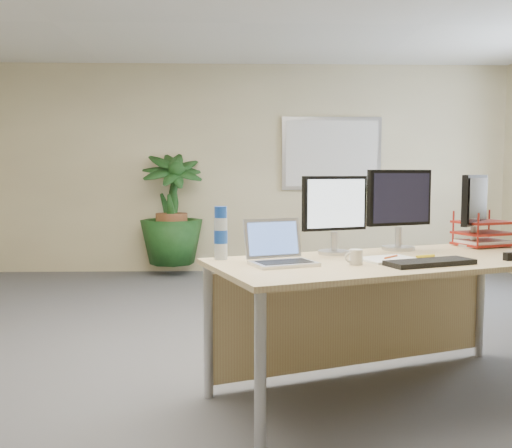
{
  "coord_description": "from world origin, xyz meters",
  "views": [
    {
      "loc": [
        -0.01,
        -3.49,
        1.3
      ],
      "look_at": [
        0.1,
        0.35,
        0.95
      ],
      "focal_mm": 40.0,
      "sensor_mm": 36.0,
      "label": 1
    }
  ],
  "objects_px": {
    "monitor_left": "(335,209)",
    "monitor_right": "(399,204)",
    "desk": "(384,285)",
    "laptop": "(279,252)",
    "floor_plant": "(172,217)"
  },
  "relations": [
    {
      "from": "monitor_left",
      "to": "monitor_right",
      "type": "xyz_separation_m",
      "value": [
        0.44,
        0.18,
        0.02
      ]
    },
    {
      "from": "desk",
      "to": "monitor_left",
      "type": "relative_size",
      "value": 4.86
    },
    {
      "from": "desk",
      "to": "laptop",
      "type": "xyz_separation_m",
      "value": [
        -0.64,
        -0.25,
        0.23
      ]
    },
    {
      "from": "monitor_right",
      "to": "laptop",
      "type": "height_order",
      "value": "monitor_right"
    },
    {
      "from": "floor_plant",
      "to": "monitor_left",
      "type": "xyz_separation_m",
      "value": [
        1.43,
        -3.79,
        0.33
      ]
    },
    {
      "from": "desk",
      "to": "laptop",
      "type": "distance_m",
      "value": 0.73
    },
    {
      "from": "floor_plant",
      "to": "monitor_right",
      "type": "xyz_separation_m",
      "value": [
        1.87,
        -3.62,
        0.35
      ]
    },
    {
      "from": "monitor_left",
      "to": "monitor_right",
      "type": "relative_size",
      "value": 0.92
    },
    {
      "from": "desk",
      "to": "monitor_right",
      "type": "distance_m",
      "value": 0.56
    },
    {
      "from": "floor_plant",
      "to": "desk",
      "type": "bearing_deg",
      "value": -66.3
    },
    {
      "from": "monitor_left",
      "to": "floor_plant",
      "type": "bearing_deg",
      "value": 110.6
    },
    {
      "from": "monitor_right",
      "to": "laptop",
      "type": "relative_size",
      "value": 1.24
    },
    {
      "from": "desk",
      "to": "monitor_right",
      "type": "bearing_deg",
      "value": 59.83
    },
    {
      "from": "desk",
      "to": "monitor_left",
      "type": "bearing_deg",
      "value": 160.83
    },
    {
      "from": "monitor_left",
      "to": "monitor_right",
      "type": "bearing_deg",
      "value": 21.79
    }
  ]
}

